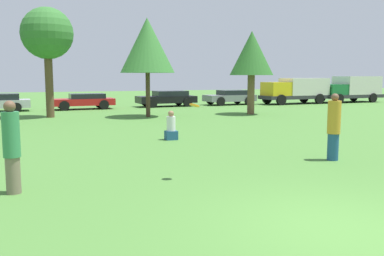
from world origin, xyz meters
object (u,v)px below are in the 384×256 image
(person_catcher, at_px, (334,127))
(parked_car_black, at_px, (167,98))
(tree_2, at_px, (147,46))
(bystander_sitting, at_px, (171,128))
(delivery_truck_green, at_px, (351,88))
(delivery_truck_yellow, at_px, (296,89))
(tree_1, at_px, (47,35))
(parked_car_red, at_px, (84,101))
(tree_3, at_px, (252,54))
(person_thrower, at_px, (12,147))
(parked_car_grey, at_px, (230,97))
(frisbee, at_px, (194,105))

(person_catcher, relative_size, parked_car_black, 0.41)
(tree_2, relative_size, parked_car_black, 1.23)
(bystander_sitting, distance_m, delivery_truck_green, 26.98)
(tree_2, height_order, delivery_truck_yellow, tree_2)
(tree_1, bearing_deg, parked_car_red, 65.38)
(tree_2, xyz_separation_m, tree_3, (6.38, -0.60, -0.40))
(tree_1, height_order, tree_2, tree_1)
(tree_3, xyz_separation_m, parked_car_red, (-9.22, 7.64, -3.06))
(person_thrower, distance_m, tree_3, 19.22)
(delivery_truck_yellow, bearing_deg, tree_1, 11.43)
(bystander_sitting, distance_m, parked_car_black, 17.14)
(tree_2, relative_size, parked_car_red, 1.27)
(person_thrower, height_order, tree_1, tree_1)
(parked_car_grey, bearing_deg, person_catcher, 68.69)
(person_catcher, height_order, tree_2, tree_2)
(person_thrower, bearing_deg, parked_car_red, 76.86)
(bystander_sitting, height_order, tree_1, tree_1)
(tree_1, xyz_separation_m, delivery_truck_green, (25.88, 5.09, -3.39))
(delivery_truck_yellow, distance_m, delivery_truck_green, 5.86)
(delivery_truck_yellow, bearing_deg, tree_2, 21.78)
(parked_car_red, bearing_deg, tree_1, 62.77)
(delivery_truck_green, bearing_deg, frisbee, 39.93)
(tree_3, bearing_deg, tree_1, 169.02)
(person_thrower, height_order, parked_car_black, person_thrower)
(person_catcher, xyz_separation_m, tree_2, (-1.63, 14.03, 3.12))
(person_catcher, height_order, bystander_sitting, person_catcher)
(parked_car_red, relative_size, delivery_truck_green, 0.71)
(parked_car_red, bearing_deg, delivery_truck_green, 176.69)
(bystander_sitting, height_order, delivery_truck_yellow, delivery_truck_yellow)
(tree_3, xyz_separation_m, parked_car_black, (-2.84, 8.19, -3.02))
(parked_car_black, relative_size, delivery_truck_green, 0.74)
(bystander_sitting, xyz_separation_m, tree_2, (1.46, 8.80, 3.62))
(person_thrower, relative_size, delivery_truck_green, 0.30)
(frisbee, xyz_separation_m, tree_2, (2.80, 14.69, 2.37))
(bystander_sitting, bearing_deg, tree_3, 46.33)
(person_catcher, height_order, tree_3, tree_3)
(frisbee, distance_m, parked_car_grey, 25.16)
(bystander_sitting, relative_size, tree_1, 0.18)
(tree_2, bearing_deg, person_thrower, -114.60)
(tree_2, relative_size, delivery_truck_green, 0.91)
(frisbee, bearing_deg, tree_2, 79.21)
(frisbee, bearing_deg, delivery_truck_green, 42.53)
(tree_2, xyz_separation_m, delivery_truck_green, (20.57, 6.76, -2.82))
(delivery_truck_green, bearing_deg, tree_1, 8.52)
(parked_car_black, bearing_deg, tree_3, 106.49)
(tree_3, bearing_deg, parked_car_black, 109.09)
(delivery_truck_yellow, bearing_deg, parked_car_red, -3.83)
(tree_2, bearing_deg, parked_car_grey, 40.18)
(tree_1, distance_m, tree_2, 5.59)
(person_thrower, height_order, parked_car_red, person_thrower)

